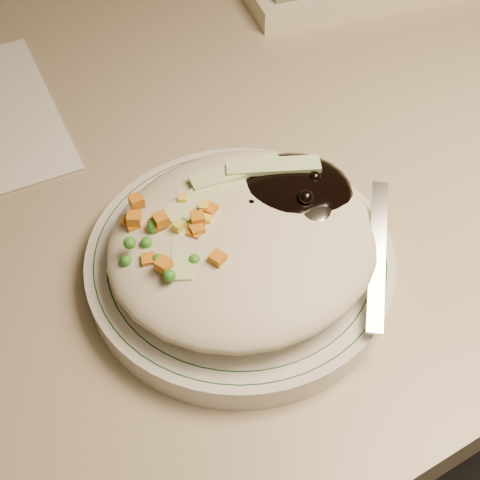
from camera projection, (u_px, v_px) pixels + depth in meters
desk at (246, 242)px, 0.77m from camera, size 1.40×0.70×0.74m
plate at (240, 263)px, 0.49m from camera, size 0.22×0.22×0.02m
plate_rim at (240, 254)px, 0.48m from camera, size 0.21×0.21×0.00m
meal at (246, 233)px, 0.46m from camera, size 0.21×0.19×0.05m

